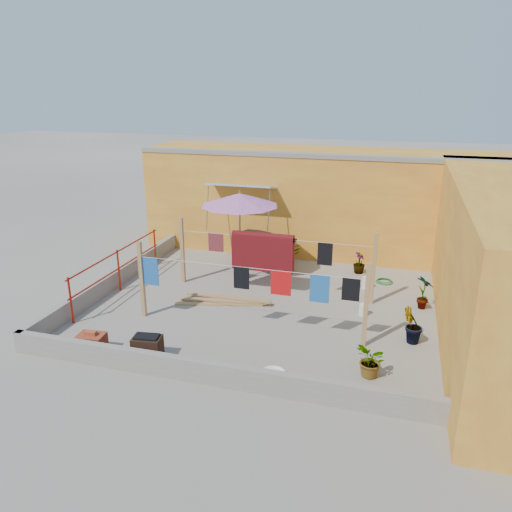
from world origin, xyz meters
name	(u,v)px	position (x,y,z in m)	size (l,w,h in m)	color
ground	(264,304)	(0.00, 0.00, 0.00)	(80.00, 80.00, 0.00)	#9E998E
wall_back	(319,201)	(0.50, 4.69, 1.61)	(11.00, 3.27, 3.21)	gold
wall_right	(507,263)	(5.20, 0.00, 1.60)	(2.40, 9.00, 3.20)	gold
parapet_front	(210,373)	(0.00, -3.58, 0.22)	(8.30, 0.16, 0.44)	gray
parapet_left	(116,278)	(-4.08, 0.00, 0.22)	(0.16, 7.30, 0.44)	gray
red_railing	(118,264)	(-3.85, -0.20, 0.72)	(0.05, 4.20, 1.10)	#A71F10
clothesline_rig	(262,257)	(-0.20, 0.53, 1.03)	(5.09, 2.35, 1.80)	tan
patio_umbrella	(240,200)	(-1.09, 1.44, 2.22)	(2.63, 2.63, 2.47)	gray
outdoor_table	(264,239)	(-0.82, 2.87, 0.76)	(1.99, 1.55, 0.84)	black
brick_stack	(92,343)	(-2.69, -3.20, 0.20)	(0.56, 0.43, 0.46)	#983C23
lumber_pile	(224,301)	(-0.97, -0.23, 0.07)	(2.30, 0.70, 0.14)	tan
brazier	(147,347)	(-1.50, -3.11, 0.24)	(0.60, 0.44, 0.50)	black
white_basin	(273,374)	(1.01, -3.03, 0.04)	(0.48, 0.48, 0.08)	silver
water_jug_a	(363,310)	(2.37, 0.06, 0.14)	(0.20, 0.20, 0.31)	silver
water_jug_b	(366,283)	(2.30, 1.74, 0.15)	(0.22, 0.22, 0.35)	silver
green_hose	(384,281)	(2.75, 2.31, 0.03)	(0.46, 0.46, 0.07)	#197223
plant_back_a	(286,257)	(-0.02, 2.41, 0.43)	(0.77, 0.67, 0.85)	#245719
plant_back_b	(359,263)	(2.00, 2.84, 0.31)	(0.34, 0.34, 0.61)	#245719
plant_right_a	(424,292)	(3.70, 0.83, 0.43)	(0.45, 0.31, 0.86)	#245719
plant_right_b	(412,326)	(3.44, -1.01, 0.40)	(0.44, 0.35, 0.80)	#245719
plant_right_c	(371,361)	(2.73, -2.55, 0.33)	(0.59, 0.51, 0.65)	#245719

